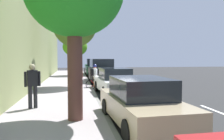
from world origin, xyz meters
TOP-DOWN VIEW (x-y plane):
  - ground at (0.00, 0.00)m, footprint 62.43×62.43m
  - sidewalk at (3.54, 0.00)m, footprint 3.53×39.02m
  - curb_edge at (1.69, 0.00)m, footprint 0.16×39.02m
  - lane_stripe_centre at (-2.78, 0.49)m, footprint 0.14×40.00m
  - lane_stripe_bike_edge at (0.22, 0.00)m, footprint 0.12×39.02m
  - building_facade at (5.56, 0.00)m, footprint 0.50×39.02m
  - parked_pickup_green_nearest at (0.60, -11.22)m, footprint 2.04×5.31m
  - parked_suv_black_second at (0.60, -4.02)m, footprint 2.00×4.72m
  - parked_sedan_white_mid at (0.52, 2.16)m, footprint 2.01×4.48m
  - parked_sedan_tan_far at (0.75, 8.27)m, footprint 2.04×4.50m
  - bicycle_at_curb at (1.23, 0.00)m, footprint 1.71×0.46m
  - cyclist_with_backpack at (1.45, -0.44)m, footprint 0.46×0.61m
  - street_tree_near_cyclist at (2.74, -10.38)m, footprint 2.67×2.67m
  - street_tree_mid_block at (2.74, -0.96)m, footprint 2.96×2.96m
  - pedestrian_on_phone at (4.39, 5.69)m, footprint 0.59×0.34m
  - fire_hydrant at (2.12, -7.56)m, footprint 0.22×0.22m

SIDE VIEW (x-z plane):
  - ground at x=0.00m, z-range 0.00..0.00m
  - lane_stripe_centre at x=-2.78m, z-range 0.00..0.01m
  - lane_stripe_bike_edge at x=0.22m, z-range 0.00..0.01m
  - sidewalk at x=3.54m, z-range 0.00..0.13m
  - curb_edge at x=1.69m, z-range 0.00..0.13m
  - bicycle_at_curb at x=1.23m, z-range 0.00..0.73m
  - fire_hydrant at x=2.12m, z-range 0.14..0.98m
  - parked_sedan_white_mid at x=0.52m, z-range -0.01..1.51m
  - parked_sedan_tan_far at x=0.75m, z-range -0.01..1.51m
  - parked_pickup_green_nearest at x=0.60m, z-range -0.07..1.88m
  - cyclist_with_backpack at x=1.45m, z-range 0.18..1.83m
  - parked_suv_black_second at x=0.60m, z-range 0.03..2.02m
  - pedestrian_on_phone at x=4.39m, z-range 0.26..2.00m
  - building_facade at x=5.56m, z-range 0.00..5.31m
  - street_tree_near_cyclist at x=2.74m, z-range 1.11..5.25m
  - street_tree_mid_block at x=2.74m, z-range 1.43..7.10m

